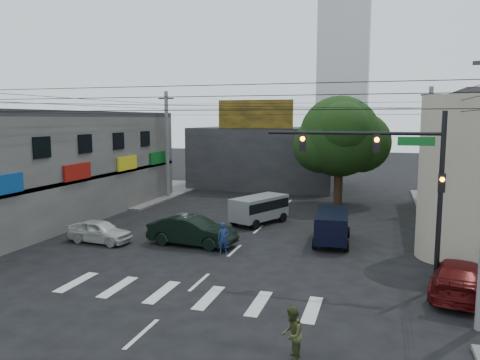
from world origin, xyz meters
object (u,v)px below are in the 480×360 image
at_px(traffic_officer, 223,238).
at_px(pedestrian_olive, 292,334).
at_px(traffic_gantry, 397,170).
at_px(utility_pole_far_right, 428,150).
at_px(dark_sedan, 192,231).
at_px(street_tree, 339,137).
at_px(silver_minivan, 259,210).
at_px(navy_van, 332,228).
at_px(maroon_sedan, 459,278).
at_px(white_compact, 100,231).
at_px(utility_pole_far_left, 167,145).

bearing_deg(traffic_officer, pedestrian_olive, -79.49).
distance_m(traffic_gantry, utility_pole_far_right, 17.21).
bearing_deg(dark_sedan, street_tree, -19.22).
relative_size(street_tree, silver_minivan, 1.91).
height_order(dark_sedan, navy_van, navy_van).
height_order(street_tree, traffic_gantry, street_tree).
bearing_deg(utility_pole_far_right, traffic_officer, -126.58).
bearing_deg(utility_pole_far_right, maroon_sedan, -90.63).
xyz_separation_m(white_compact, traffic_officer, (7.34, -0.09, 0.17)).
relative_size(utility_pole_far_left, utility_pole_far_right, 1.00).
height_order(traffic_gantry, dark_sedan, traffic_gantry).
bearing_deg(pedestrian_olive, white_compact, -129.20).
distance_m(maroon_sedan, silver_minivan, 14.57).
bearing_deg(street_tree, navy_van, -86.42).
bearing_deg(utility_pole_far_left, utility_pole_far_right, 0.00).
height_order(utility_pole_far_left, dark_sedan, utility_pole_far_left).
distance_m(utility_pole_far_left, silver_minivan, 13.12).
bearing_deg(traffic_gantry, street_tree, 101.99).
bearing_deg(street_tree, dark_sedan, -114.11).
bearing_deg(traffic_officer, dark_sedan, 135.66).
bearing_deg(traffic_officer, traffic_gantry, -34.33).
relative_size(white_compact, maroon_sedan, 0.75).
bearing_deg(utility_pole_far_right, street_tree, 171.25).
distance_m(dark_sedan, navy_van, 7.75).
bearing_deg(dark_sedan, traffic_gantry, -103.19).
bearing_deg(white_compact, traffic_gantry, -93.36).
xyz_separation_m(traffic_gantry, traffic_officer, (-8.21, 2.34, -4.02)).
relative_size(street_tree, utility_pole_far_left, 0.95).
relative_size(street_tree, dark_sedan, 1.74).
relative_size(street_tree, pedestrian_olive, 5.40).
distance_m(utility_pole_far_left, white_compact, 15.36).
bearing_deg(pedestrian_olive, navy_van, 179.11).
bearing_deg(maroon_sedan, utility_pole_far_left, -28.62).
bearing_deg(pedestrian_olive, maroon_sedan, 140.42).
distance_m(street_tree, white_compact, 20.09).
xyz_separation_m(dark_sedan, white_compact, (-5.18, -0.96, -0.16)).
height_order(white_compact, pedestrian_olive, pedestrian_olive).
bearing_deg(maroon_sedan, white_compact, 2.41).
height_order(white_compact, traffic_officer, traffic_officer).
height_order(traffic_gantry, silver_minivan, traffic_gantry).
bearing_deg(pedestrian_olive, silver_minivan, -164.25).
height_order(street_tree, navy_van, street_tree).
xyz_separation_m(utility_pole_far_left, traffic_officer, (10.12, -14.67, -3.79)).
distance_m(utility_pole_far_left, dark_sedan, 16.22).
relative_size(navy_van, pedestrian_olive, 2.79).
distance_m(silver_minivan, pedestrian_olive, 17.65).
xyz_separation_m(navy_van, traffic_officer, (-5.13, -3.68, -0.07)).
xyz_separation_m(utility_pole_far_left, silver_minivan, (10.15, -7.45, -3.69)).
relative_size(dark_sedan, pedestrian_olive, 3.11).
height_order(white_compact, navy_van, navy_van).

